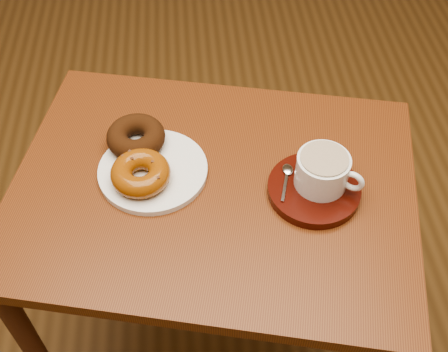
{
  "coord_description": "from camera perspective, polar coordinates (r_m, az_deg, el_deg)",
  "views": [
    {
      "loc": [
        0.24,
        -0.56,
        1.46
      ],
      "look_at": [
        0.29,
        0.09,
        0.7
      ],
      "focal_mm": 45.0,
      "sensor_mm": 36.0,
      "label": 1
    }
  ],
  "objects": [
    {
      "name": "coffee_cup",
      "position": [
        0.98,
        10.04,
        0.53
      ],
      "size": [
        0.11,
        0.09,
        0.07
      ],
      "rotation": [
        0.0,
        0.0,
        -0.57
      ],
      "color": "white",
      "rests_on": "saucer"
    },
    {
      "name": "donut_cinnamon",
      "position": [
        1.06,
        -8.93,
        3.96
      ],
      "size": [
        0.11,
        0.11,
        0.04
      ],
      "primitive_type": "torus",
      "rotation": [
        0.0,
        0.0,
        -0.0
      ],
      "color": "#361A0A",
      "rests_on": "donut_plate"
    },
    {
      "name": "saucer",
      "position": [
        1.01,
        9.11,
        -1.36
      ],
      "size": [
        0.18,
        0.18,
        0.02
      ],
      "primitive_type": "cylinder",
      "rotation": [
        0.0,
        0.0,
        0.07
      ],
      "color": "#360C07",
      "rests_on": "cafe_table"
    },
    {
      "name": "cafe_table",
      "position": [
        1.1,
        -1.04,
        -4.42
      ],
      "size": [
        0.83,
        0.7,
        0.68
      ],
      "rotation": [
        0.0,
        0.0,
        -0.23
      ],
      "color": "brown",
      "rests_on": "ground"
    },
    {
      "name": "donut_caramel",
      "position": [
        1.0,
        -8.48,
        0.29
      ],
      "size": [
        0.11,
        0.11,
        0.04
      ],
      "rotation": [
        0.0,
        0.0,
        0.02
      ],
      "color": "#8A480F",
      "rests_on": "donut_plate"
    },
    {
      "name": "donut_plate",
      "position": [
        1.04,
        -7.22,
        0.56
      ],
      "size": [
        0.28,
        0.28,
        0.01
      ],
      "primitive_type": "cylinder",
      "rotation": [
        0.0,
        0.0,
        -0.64
      ],
      "color": "white",
      "rests_on": "cafe_table"
    },
    {
      "name": "teaspoon",
      "position": [
        1.01,
        6.43,
        0.33
      ],
      "size": [
        0.03,
        0.09,
        0.01
      ],
      "rotation": [
        0.0,
        0.0,
        -0.28
      ],
      "color": "silver",
      "rests_on": "saucer"
    }
  ]
}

